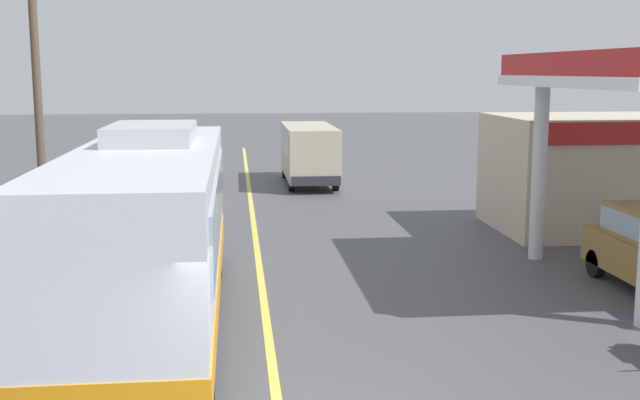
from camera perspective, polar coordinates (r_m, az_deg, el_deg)
ground at (r=29.25m, az=-5.03°, el=0.01°), size 120.00×120.00×0.00m
lane_divider_stripe at (r=24.33m, az=-4.78°, el=-1.88°), size 0.16×50.00×0.01m
coach_bus_main at (r=14.99m, az=-12.18°, el=-2.42°), size 2.60×11.04×3.69m
minibus_opposing_lane at (r=33.12m, az=-0.81°, el=3.70°), size 2.04×6.13×2.44m
car_trailing_behind_bus at (r=29.04m, az=-9.82°, el=1.86°), size 1.70×4.20×1.82m
utility_pole_roadside at (r=24.24m, az=-19.71°, el=7.55°), size 1.80×0.24×8.02m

